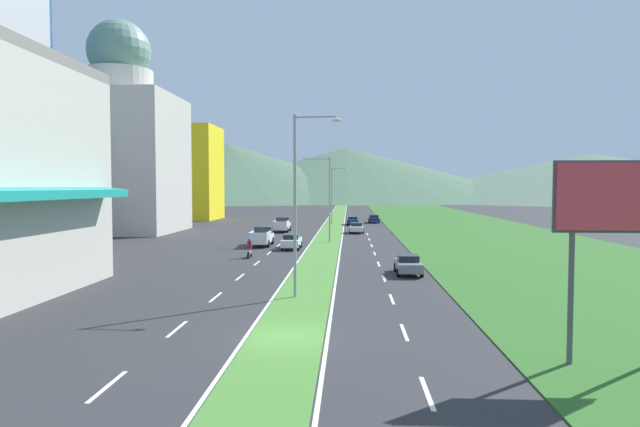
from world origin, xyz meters
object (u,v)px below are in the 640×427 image
at_px(pickup_truck_0, 262,237).
at_px(motorcycle_rider, 250,250).
at_px(car_3, 353,220).
at_px(pickup_truck_1, 282,225).
at_px(street_lamp_mid, 326,194).
at_px(car_1, 408,264).
at_px(street_lamp_near, 299,195).
at_px(car_0, 292,241).
at_px(street_lamp_far, 333,192).
at_px(car_2, 374,219).
at_px(billboard_roadside, 614,211).
at_px(car_4, 356,228).

height_order(pickup_truck_0, motorcycle_rider, pickup_truck_0).
height_order(car_3, pickup_truck_1, pickup_truck_1).
distance_m(street_lamp_mid, car_1, 23.57).
xyz_separation_m(street_lamp_near, car_0, (-3.10, 24.60, -5.18)).
bearing_deg(car_0, street_lamp_far, -4.94).
bearing_deg(car_2, pickup_truck_1, -35.50).
distance_m(billboard_roadside, pickup_truck_1, 60.61).
bearing_deg(street_lamp_near, car_1, 51.08).
xyz_separation_m(car_0, motorcycle_rider, (-3.04, -7.19, -0.04)).
height_order(street_lamp_mid, car_0, street_lamp_mid).
height_order(street_lamp_far, car_2, street_lamp_far).
relative_size(car_1, car_4, 0.90).
bearing_deg(car_4, car_2, 170.94).
distance_m(car_0, car_4, 21.01).
relative_size(car_1, pickup_truck_0, 0.75).
xyz_separation_m(car_3, car_4, (0.42, -16.05, 0.00)).
height_order(street_lamp_mid, motorcycle_rider, street_lamp_mid).
distance_m(street_lamp_mid, car_0, 8.60).
distance_m(billboard_roadside, car_0, 39.28).
xyz_separation_m(street_lamp_far, car_2, (7.12, 3.98, -4.81)).
xyz_separation_m(street_lamp_near, car_4, (3.84, 44.43, -5.23)).
distance_m(street_lamp_near, car_3, 60.80).
bearing_deg(billboard_roadside, car_0, 113.12).
height_order(car_1, car_4, car_4).
relative_size(billboard_roadside, pickup_truck_0, 1.36).
height_order(billboard_roadside, pickup_truck_1, billboard_roadside).
relative_size(street_lamp_mid, car_4, 2.17).
relative_size(street_lamp_mid, pickup_truck_0, 1.81).
xyz_separation_m(car_2, car_3, (-3.82, -5.28, -0.01)).
distance_m(street_lamp_near, street_lamp_mid, 30.88).
bearing_deg(street_lamp_far, motorcycle_rider, -98.03).
xyz_separation_m(street_lamp_near, street_lamp_far, (0.12, 61.79, -0.41)).
bearing_deg(car_4, street_lamp_mid, -14.92).
bearing_deg(street_lamp_far, pickup_truck_1, -113.72).
xyz_separation_m(car_4, motorcycle_rider, (-9.98, -27.02, 0.01)).
height_order(billboard_roadside, car_3, billboard_roadside).
height_order(street_lamp_mid, car_2, street_lamp_mid).
xyz_separation_m(car_0, pickup_truck_0, (-3.58, 3.07, 0.20)).
bearing_deg(street_lamp_far, car_4, -77.90).
relative_size(car_4, pickup_truck_0, 0.83).
xyz_separation_m(pickup_truck_1, motorcycle_rider, (0.62, -28.72, -0.24)).
height_order(street_lamp_near, pickup_truck_1, street_lamp_near).
distance_m(car_1, car_2, 56.86).
xyz_separation_m(car_1, pickup_truck_0, (-13.87, 18.77, 0.25)).
bearing_deg(car_2, street_lamp_mid, -11.37).
distance_m(car_0, car_1, 18.77).
height_order(car_3, pickup_truck_0, pickup_truck_0).
relative_size(billboard_roadside, car_3, 1.56).
height_order(street_lamp_far, car_3, street_lamp_far).
height_order(car_2, pickup_truck_0, pickup_truck_0).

